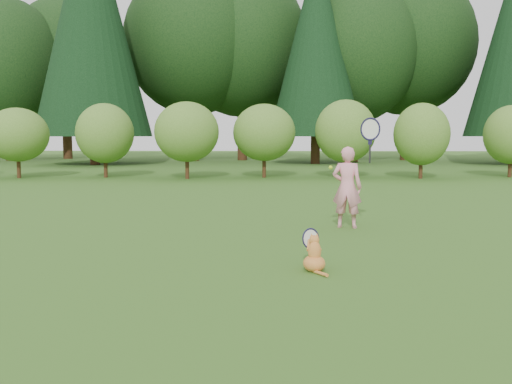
# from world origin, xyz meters

# --- Properties ---
(ground) EXTENTS (100.00, 100.00, 0.00)m
(ground) POSITION_xyz_m (0.00, 0.00, 0.00)
(ground) COLOR #2F5919
(ground) RESTS_ON ground
(shrub_row) EXTENTS (28.00, 3.00, 2.80)m
(shrub_row) POSITION_xyz_m (0.00, 13.00, 1.40)
(shrub_row) COLOR #466F22
(shrub_row) RESTS_ON ground
(woodland_backdrop) EXTENTS (48.00, 10.00, 15.00)m
(woodland_backdrop) POSITION_xyz_m (0.00, 23.00, 7.50)
(woodland_backdrop) COLOR black
(woodland_backdrop) RESTS_ON ground
(child) EXTENTS (0.79, 0.45, 2.05)m
(child) POSITION_xyz_m (1.70, 1.82, 0.72)
(child) COLOR pink
(child) RESTS_ON ground
(cat) EXTENTS (0.31, 0.56, 0.59)m
(cat) POSITION_xyz_m (0.94, -1.28, 0.22)
(cat) COLOR #CD5E27
(cat) RESTS_ON ground
(tennis_ball) EXTENTS (0.06, 0.06, 0.06)m
(tennis_ball) POSITION_xyz_m (1.38, 1.56, 1.03)
(tennis_ball) COLOR #9EC717
(tennis_ball) RESTS_ON ground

